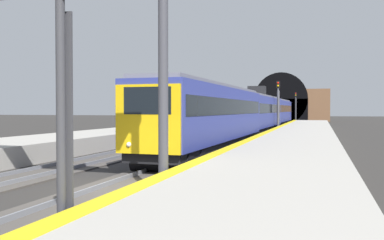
# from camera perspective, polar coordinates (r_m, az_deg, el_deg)

# --- Properties ---
(ground_plane) EXTENTS (320.00, 320.00, 0.00)m
(ground_plane) POSITION_cam_1_polar(r_m,az_deg,el_deg) (14.14, -9.41, -9.31)
(ground_plane) COLOR #302D2B
(platform_right) EXTENTS (112.00, 4.96, 0.97)m
(platform_right) POSITION_cam_1_polar(r_m,az_deg,el_deg) (12.75, 9.69, -8.28)
(platform_right) COLOR #ADA89E
(platform_right) RESTS_ON ground_plane
(platform_right_edge_strip) EXTENTS (112.00, 0.50, 0.01)m
(platform_right_edge_strip) POSITION_cam_1_polar(r_m,az_deg,el_deg) (13.13, -0.05, -5.81)
(platform_right_edge_strip) COLOR yellow
(platform_right_edge_strip) RESTS_ON platform_right
(track_main_line) EXTENTS (160.00, 3.15, 0.21)m
(track_main_line) POSITION_cam_1_polar(r_m,az_deg,el_deg) (14.13, -9.41, -9.15)
(track_main_line) COLOR #4C4742
(track_main_line) RESTS_ON ground_plane
(train_main_approaching) EXTENTS (55.79, 3.18, 4.94)m
(train_main_approaching) POSITION_cam_1_polar(r_m,az_deg,el_deg) (43.46, 8.60, 0.96)
(train_main_approaching) COLOR navy
(train_main_approaching) RESTS_ON ground_plane
(train_adjacent_platform) EXTENTS (62.08, 2.96, 4.83)m
(train_adjacent_platform) POSITION_cam_1_polar(r_m,az_deg,el_deg) (60.12, 6.26, 1.05)
(train_adjacent_platform) COLOR navy
(train_adjacent_platform) RESTS_ON ground_plane
(railway_signal_near) EXTENTS (0.39, 0.38, 5.60)m
(railway_signal_near) POSITION_cam_1_polar(r_m,az_deg,el_deg) (7.73, -16.99, 6.84)
(railway_signal_near) COLOR #38383D
(railway_signal_near) RESTS_ON ground_plane
(railway_signal_mid) EXTENTS (0.39, 0.38, 5.58)m
(railway_signal_mid) POSITION_cam_1_polar(r_m,az_deg,el_deg) (45.66, 11.34, 2.17)
(railway_signal_mid) COLOR #4C4C54
(railway_signal_mid) RESTS_ON ground_plane
(railway_signal_far) EXTENTS (0.39, 0.38, 5.64)m
(railway_signal_far) POSITION_cam_1_polar(r_m,az_deg,el_deg) (78.43, 13.58, 1.86)
(railway_signal_far) COLOR #38383D
(railway_signal_far) RESTS_ON ground_plane
(overhead_signal_gantry) EXTENTS (0.70, 8.88, 6.98)m
(overhead_signal_gantry) POSITION_cam_1_polar(r_m,az_deg,el_deg) (14.34, -20.55, 12.09)
(overhead_signal_gantry) COLOR #3F3F47
(overhead_signal_gantry) RESTS_ON ground_plane
(tunnel_portal) EXTENTS (3.02, 20.92, 11.72)m
(tunnel_portal) POSITION_cam_1_polar(r_m,az_deg,el_deg) (98.51, 11.74, 1.95)
(tunnel_portal) COLOR brown
(tunnel_portal) RESTS_ON ground_plane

